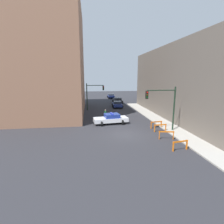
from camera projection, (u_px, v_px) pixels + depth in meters
ground_plane at (126, 135)px, 19.82m from camera, size 120.00×120.00×0.00m
sidewalk_right at (177, 132)px, 20.63m from camera, size 2.40×44.00×0.12m
building_corner_left at (41, 59)px, 29.96m from camera, size 14.00×20.00×18.89m
building_right at (197, 82)px, 28.25m from camera, size 12.00×28.00×11.09m
traffic_light_near at (165, 102)px, 20.35m from camera, size 3.64×0.35×5.20m
traffic_light_far at (93, 93)px, 33.80m from camera, size 3.44×0.35×5.20m
police_car at (111, 119)px, 24.24m from camera, size 4.89×2.72×1.52m
parked_car_near at (117, 104)px, 37.39m from camera, size 2.47×4.41×1.31m
parked_car_mid at (118, 100)px, 43.54m from camera, size 2.40×4.37×1.31m
parked_car_far at (111, 96)px, 53.02m from camera, size 2.31×4.32×1.31m
pedestrian_crossing at (105, 115)px, 26.09m from camera, size 0.51×0.51×1.66m
barrier_front at (180, 144)px, 15.46m from camera, size 1.58×0.42×0.90m
barrier_mid at (166, 134)px, 18.20m from camera, size 1.58×0.45×0.90m
barrier_back at (160, 127)px, 20.81m from camera, size 1.60×0.27×0.90m
barrier_corner at (156, 123)px, 22.17m from camera, size 1.59×0.35×0.90m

